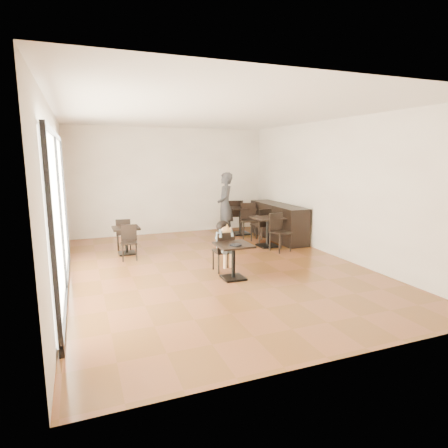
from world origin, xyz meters
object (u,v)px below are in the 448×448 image
child_table (233,261)px  cafe_table_mid (268,232)px  adult_patron (225,205)px  chair_back_b (249,221)px  chair_back_a (235,215)px  cafe_table_left (126,241)px  cafe_table_back (240,221)px  chair_left_a (124,234)px  child (223,246)px  child_chair (223,251)px  chair_left_b (129,243)px  chair_mid_b (281,233)px  chair_mid_a (261,225)px

child_table → cafe_table_mid: bearing=48.6°
adult_patron → chair_back_b: 0.83m
child_table → chair_back_a: bearing=66.7°
adult_patron → cafe_table_left: size_ratio=2.87×
cafe_table_back → chair_left_a: bearing=-170.4°
child → cafe_table_mid: child is taller
child → cafe_table_left: 2.73m
cafe_table_back → child_chair: bearing=-119.2°
child_table → chair_back_b: size_ratio=0.70×
adult_patron → cafe_table_mid: 1.65m
cafe_table_left → chair_left_b: 0.55m
chair_left_a → chair_back_a: size_ratio=0.80×
cafe_table_back → chair_back_b: (0.03, -0.55, 0.08)m
chair_left_a → cafe_table_back: bearing=-163.5°
child_chair → chair_left_a: (-1.70, 2.68, -0.02)m
child_table → chair_left_a: chair_left_a is taller
child_chair → chair_back_a: chair_back_a is taller
chair_mid_b → chair_back_a: 2.78m
child_table → chair_mid_a: size_ratio=0.74×
child_chair → cafe_table_left: 2.73m
cafe_table_mid → cafe_table_back: size_ratio=0.95×
chair_mid_a → chair_back_b: chair_back_b is taller
cafe_table_mid → cafe_table_left: size_ratio=1.19×
cafe_table_back → chair_back_b: chair_back_b is taller
adult_patron → chair_mid_b: adult_patron is taller
child → chair_left_a: child is taller
child → chair_left_a: bearing=122.4°
cafe_table_left → chair_mid_a: (3.62, -0.02, 0.14)m
child → chair_mid_b: child is taller
cafe_table_left → chair_left_a: chair_left_a is taller
chair_back_b → chair_left_a: bearing=-162.9°
adult_patron → chair_back_a: 1.13m
chair_mid_b → chair_left_a: chair_mid_b is taller
chair_left_a → chair_back_b: (3.56, 0.05, 0.10)m
adult_patron → cafe_table_left: (-2.91, -0.85, -0.62)m
adult_patron → cafe_table_left: adult_patron is taller
adult_patron → cafe_table_left: 3.10m
cafe_table_back → cafe_table_left: bearing=-162.0°
child_chair → cafe_table_left: size_ratio=1.27×
chair_left_a → chair_back_b: size_ratio=0.80×
adult_patron → chair_mid_a: (0.71, -0.87, -0.48)m
cafe_table_left → chair_back_b: (3.56, 0.60, 0.17)m
child_chair → cafe_table_mid: 2.42m
adult_patron → chair_back_b: size_ratio=1.90×
cafe_table_left → cafe_table_back: cafe_table_back is taller
cafe_table_left → chair_left_a: bearing=90.0°
child_chair → chair_mid_b: (1.93, 1.01, 0.05)m
cafe_table_mid → chair_back_b: chair_back_b is taller
cafe_table_left → chair_left_b: size_ratio=0.83×
chair_left_b → chair_back_b: (3.56, 1.15, 0.10)m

